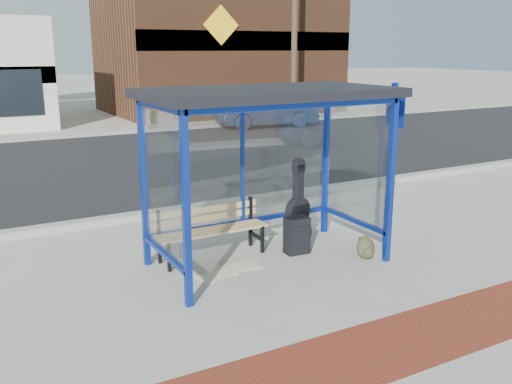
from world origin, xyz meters
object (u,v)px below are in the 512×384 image
suitcase (297,236)px  guitar_bag (298,219)px  fire_hydrant (331,109)px  backpack (366,249)px  parked_car (267,110)px  bench (210,228)px

suitcase → guitar_bag: bearing=57.9°
suitcase → fire_hydrant: (10.57, 13.56, 0.07)m
backpack → parked_car: size_ratio=0.08×
backpack → suitcase: bearing=149.7°
parked_car → fire_hydrant: bearing=-62.5°
suitcase → parked_car: bearing=65.6°
suitcase → bench: bearing=160.4°
backpack → fire_hydrant: size_ratio=0.50×
bench → guitar_bag: bearing=-16.9°
bench → parked_car: size_ratio=0.43×
suitcase → parked_car: size_ratio=0.16×
bench → fire_hydrant: (11.72, 13.06, -0.09)m
bench → parked_car: bearing=55.7°
guitar_bag → fire_hydrant: size_ratio=2.01×
guitar_bag → fire_hydrant: guitar_bag is taller
fire_hydrant → bench: bearing=-131.9°
guitar_bag → suitcase: guitar_bag is taller
bench → fire_hydrant: 17.55m
parked_car → backpack: bearing=163.3°
guitar_bag → fire_hydrant: bearing=40.5°
guitar_bag → backpack: guitar_bag is taller
backpack → bench: bearing=159.7°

